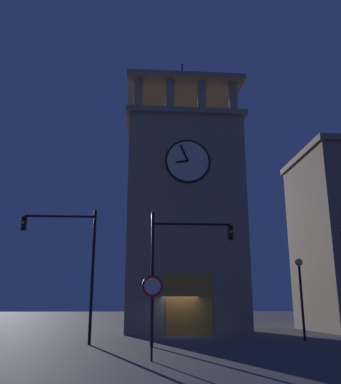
% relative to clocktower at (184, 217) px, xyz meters
% --- Properties ---
extents(ground_plane, '(200.00, 200.00, 0.00)m').
position_rel_clocktower_xyz_m(ground_plane, '(0.65, 3.47, -8.68)').
color(ground_plane, '#4C4C51').
extents(clocktower, '(9.36, 7.18, 22.47)m').
position_rel_clocktower_xyz_m(clocktower, '(0.00, 0.00, 0.00)').
color(clocktower, gray).
rests_on(clocktower, ground_plane).
extents(traffic_signal_near, '(3.95, 0.41, 6.96)m').
position_rel_clocktower_xyz_m(traffic_signal_near, '(7.02, 9.81, -4.07)').
color(traffic_signal_near, black).
rests_on(traffic_signal_near, ground_plane).
extents(traffic_signal_far, '(4.25, 0.41, 6.61)m').
position_rel_clocktower_xyz_m(traffic_signal_far, '(1.49, 11.05, -4.34)').
color(traffic_signal_far, black).
rests_on(traffic_signal_far, ground_plane).
extents(street_lamp, '(0.44, 0.44, 4.59)m').
position_rel_clocktower_xyz_m(street_lamp, '(-5.91, 8.29, -5.44)').
color(street_lamp, black).
rests_on(street_lamp, ground_plane).
extents(no_horn_sign, '(0.78, 0.14, 3.02)m').
position_rel_clocktower_xyz_m(no_horn_sign, '(2.93, 16.46, -6.32)').
color(no_horn_sign, black).
rests_on(no_horn_sign, ground_plane).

